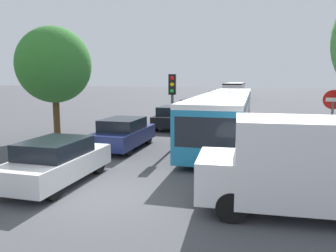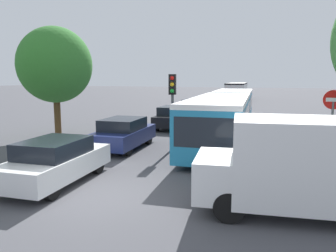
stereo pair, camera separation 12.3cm
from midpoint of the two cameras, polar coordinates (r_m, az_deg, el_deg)
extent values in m
plane|color=#47474C|center=(9.60, -12.32, -11.58)|extent=(200.00, 200.00, 0.00)
cube|color=teal|center=(15.23, 8.75, 0.67)|extent=(3.03, 9.05, 1.92)
cube|color=black|center=(15.19, 8.78, 1.96)|extent=(3.03, 8.70, 0.84)
cube|color=silver|center=(15.13, 8.84, 4.63)|extent=(3.03, 9.05, 0.19)
cube|color=teal|center=(23.59, 10.97, 3.35)|extent=(2.83, 6.25, 1.92)
cube|color=black|center=(23.56, 10.99, 4.19)|extent=(2.83, 6.01, 0.84)
cube|color=silver|center=(23.52, 11.04, 5.91)|extent=(2.83, 6.25, 0.19)
cylinder|color=black|center=(20.10, 10.27, 2.51)|extent=(1.83, 1.06, 1.77)
cube|color=black|center=(10.87, 6.26, -1.18)|extent=(2.10, 0.25, 1.03)
cylinder|color=black|center=(12.49, 11.85, -4.63)|extent=(0.35, 0.96, 0.94)
cylinder|color=black|center=(12.74, 2.77, -4.19)|extent=(0.35, 0.96, 0.94)
cylinder|color=black|center=(18.09, 12.83, -0.62)|extent=(0.35, 0.96, 0.94)
cylinder|color=black|center=(18.26, 6.53, -0.38)|extent=(0.35, 0.96, 0.94)
cylinder|color=black|center=(23.62, 13.35, 1.46)|extent=(0.35, 0.96, 0.94)
cylinder|color=black|center=(23.75, 8.50, 1.63)|extent=(0.35, 0.96, 0.94)
cube|color=silver|center=(50.02, 11.46, 6.02)|extent=(3.24, 11.52, 1.98)
cube|color=black|center=(50.01, 11.48, 6.43)|extent=(3.22, 10.95, 0.83)
cube|color=black|center=(49.99, 11.50, 7.27)|extent=(3.24, 11.52, 0.20)
cylinder|color=black|center=(53.88, 10.60, 5.39)|extent=(0.36, 1.01, 0.99)
cylinder|color=black|center=(53.74, 12.86, 5.32)|extent=(0.36, 1.01, 0.99)
cylinder|color=black|center=(46.75, 9.84, 4.96)|extent=(0.36, 1.01, 0.99)
cylinder|color=black|center=(46.59, 12.44, 4.88)|extent=(0.36, 1.01, 0.99)
cube|color=white|center=(10.75, -19.01, -6.49)|extent=(1.93, 4.10, 0.65)
cube|color=black|center=(10.54, -19.45, -3.60)|extent=(1.68, 2.19, 0.50)
cylinder|color=black|center=(12.23, -18.31, -5.96)|extent=(0.25, 0.62, 0.61)
cylinder|color=black|center=(11.51, -12.36, -6.61)|extent=(0.25, 0.62, 0.61)
cylinder|color=black|center=(10.29, -26.35, -9.13)|extent=(0.25, 0.62, 0.61)
cylinder|color=black|center=(9.42, -19.77, -10.32)|extent=(0.25, 0.62, 0.61)
cube|color=navy|center=(15.18, -7.95, -1.77)|extent=(1.97, 4.17, 0.66)
cube|color=black|center=(15.00, -8.14, 0.35)|extent=(1.71, 2.22, 0.50)
cylinder|color=black|center=(16.69, -8.43, -1.80)|extent=(0.25, 0.63, 0.62)
cylinder|color=black|center=(16.16, -3.73, -2.06)|extent=(0.25, 0.63, 0.62)
cylinder|color=black|center=(14.39, -12.65, -3.56)|extent=(0.25, 0.63, 0.62)
cylinder|color=black|center=(13.78, -7.32, -3.96)|extent=(0.25, 0.63, 0.62)
cube|color=black|center=(21.13, 0.68, 1.20)|extent=(1.97, 4.18, 0.66)
cube|color=black|center=(20.97, 0.61, 2.75)|extent=(1.72, 2.23, 0.51)
cylinder|color=black|center=(22.61, -0.25, 0.98)|extent=(0.25, 0.63, 0.62)
cylinder|color=black|center=(22.26, 3.35, 0.85)|extent=(0.25, 0.63, 0.62)
cylinder|color=black|center=(20.13, -2.29, 0.04)|extent=(0.25, 0.63, 0.62)
cylinder|color=black|center=(19.73, 1.74, -0.12)|extent=(0.25, 0.63, 0.62)
cube|color=#47474C|center=(26.31, 4.37, 2.72)|extent=(2.14, 4.53, 0.72)
cube|color=black|center=(26.15, 4.34, 4.07)|extent=(1.86, 2.42, 0.55)
cylinder|color=black|center=(27.88, 3.34, 2.44)|extent=(0.27, 0.69, 0.67)
cylinder|color=black|center=(27.59, 6.54, 2.34)|extent=(0.27, 0.69, 0.67)
cylinder|color=black|center=(25.13, 1.96, 1.79)|extent=(0.27, 0.69, 0.67)
cylinder|color=black|center=(24.81, 5.50, 1.67)|extent=(0.27, 0.69, 0.67)
cube|color=#B7BABF|center=(31.95, 6.64, 3.57)|extent=(1.90, 4.02, 0.64)
cube|color=black|center=(31.81, 6.63, 4.57)|extent=(1.65, 2.15, 0.49)
cylinder|color=black|center=(33.32, 5.78, 3.33)|extent=(0.24, 0.61, 0.60)
cylinder|color=black|center=(33.11, 8.17, 3.26)|extent=(0.24, 0.61, 0.60)
cylinder|color=black|center=(30.85, 4.98, 2.94)|extent=(0.24, 0.61, 0.60)
cylinder|color=black|center=(30.63, 7.55, 2.85)|extent=(0.24, 0.61, 0.60)
cube|color=#B21E19|center=(37.56, 9.02, 4.27)|extent=(1.94, 4.12, 0.65)
cube|color=black|center=(37.43, 9.03, 5.14)|extent=(1.69, 2.20, 0.50)
cylinder|color=black|center=(38.95, 8.18, 4.04)|extent=(0.25, 0.63, 0.61)
cylinder|color=black|center=(38.79, 10.29, 3.97)|extent=(0.25, 0.63, 0.61)
cylinder|color=black|center=(36.40, 7.65, 3.75)|extent=(0.25, 0.63, 0.61)
cylinder|color=black|center=(36.23, 9.90, 3.67)|extent=(0.25, 0.63, 0.61)
cube|color=white|center=(8.50, 25.24, -5.63)|extent=(4.32, 2.51, 2.00)
cube|color=white|center=(8.39, 8.01, -8.39)|extent=(1.14, 2.00, 1.00)
cylinder|color=black|center=(7.74, 10.56, -13.69)|extent=(0.74, 0.33, 0.72)
cylinder|color=black|center=(9.32, 10.78, -9.82)|extent=(0.74, 0.33, 0.72)
cylinder|color=#56595E|center=(14.65, 0.51, 2.36)|extent=(0.12, 0.12, 3.40)
cube|color=black|center=(14.57, 0.51, 7.25)|extent=(0.36, 0.30, 0.90)
sphere|color=red|center=(14.41, 0.44, 8.35)|extent=(0.18, 0.18, 0.18)
sphere|color=#EAAD14|center=(14.42, 0.44, 7.24)|extent=(0.18, 0.18, 0.18)
sphere|color=green|center=(14.43, 0.44, 6.13)|extent=(0.18, 0.18, 0.18)
cylinder|color=#56595E|center=(13.30, 26.24, -1.32)|extent=(0.08, 0.08, 2.40)
cylinder|color=red|center=(13.17, 26.60, 4.14)|extent=(0.70, 0.03, 0.70)
cube|color=white|center=(13.15, 26.61, 4.13)|extent=(0.50, 0.04, 0.14)
cylinder|color=#51381E|center=(18.61, -19.01, 1.68)|extent=(0.35, 0.35, 2.42)
ellipsoid|color=#33752D|center=(18.51, -19.42, 10.02)|extent=(3.87, 3.87, 3.98)
camera|label=1|loc=(0.06, -90.25, -0.04)|focal=35.00mm
camera|label=2|loc=(0.06, 89.75, 0.04)|focal=35.00mm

